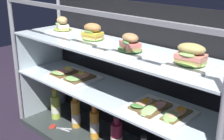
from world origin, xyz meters
The scene contains 16 objects.
case_frame centered at (0.00, 0.15, 0.51)m, with size 1.56×0.43×0.95m.
riser_lower_tier centered at (0.00, 0.00, 0.23)m, with size 1.50×0.37×0.37m.
shelf_lower_glass centered at (0.00, 0.00, 0.42)m, with size 1.52×0.39×0.01m, color silver.
riser_upper_tier centered at (0.00, 0.00, 0.56)m, with size 1.50×0.37×0.27m.
shelf_upper_glass centered at (0.00, 0.00, 0.70)m, with size 1.52×0.39×0.01m, color silver.
plated_roll_sandwich_center centered at (-0.52, 0.04, 0.75)m, with size 0.18×0.18×0.11m.
plated_roll_sandwich_near_right_corner centered at (-0.16, 0.00, 0.75)m, with size 0.20×0.20×0.11m.
plated_roll_sandwich_near_left_corner centered at (0.17, -0.04, 0.75)m, with size 0.19×0.19×0.11m.
plated_roll_sandwich_far_left centered at (0.52, -0.03, 0.75)m, with size 0.19×0.19×0.12m.
open_sandwich_tray_mid_left centered at (-0.36, -0.02, 0.45)m, with size 0.34×0.25×0.06m.
open_sandwich_tray_right_of_center centered at (0.36, -0.03, 0.44)m, with size 0.34×0.26×0.06m.
juice_bottle_front_right_end centered at (-0.58, -0.02, 0.14)m, with size 0.07×0.07×0.23m.
juice_bottle_back_center centered at (-0.37, 0.01, 0.14)m, with size 0.06×0.06×0.25m.
juice_bottle_tucked_behind centered at (-0.16, 0.00, 0.14)m, with size 0.06×0.06×0.25m.
juice_bottle_back_right centered at (0.05, -0.01, 0.14)m, with size 0.07×0.07×0.25m.
kitchen_scissors centered at (-0.46, -0.11, 0.05)m, with size 0.17×0.12×0.01m.
Camera 1 is at (1.17, -1.21, 1.16)m, focal length 48.69 mm.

